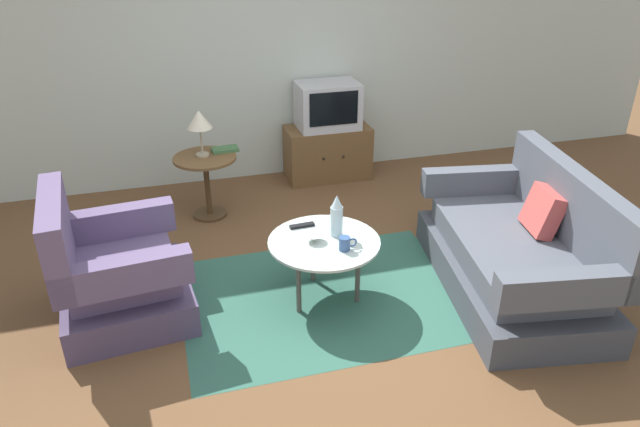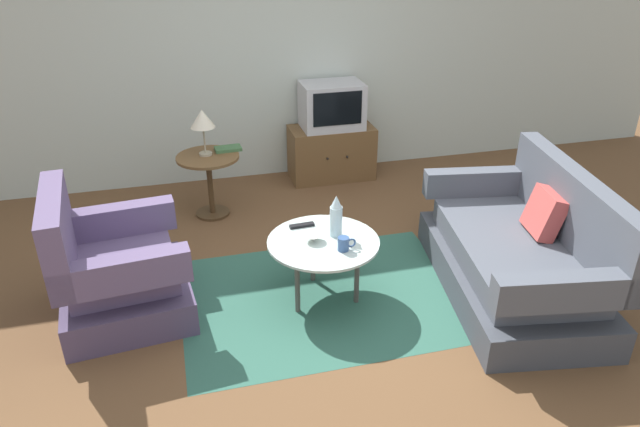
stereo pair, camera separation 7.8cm
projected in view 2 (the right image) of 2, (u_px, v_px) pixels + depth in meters
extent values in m
plane|color=brown|center=(344.00, 300.00, 4.17)|extent=(16.00, 16.00, 0.00)
cube|color=#B2BCB2|center=(274.00, 43.00, 5.67)|extent=(9.00, 0.12, 2.70)
cube|color=#2D5B4C|center=(323.00, 297.00, 4.20)|extent=(2.01, 1.50, 0.00)
cube|color=#4B3E5C|center=(128.00, 296.00, 4.00)|extent=(0.91, 0.95, 0.24)
cube|color=#5B4C70|center=(123.00, 270.00, 3.91)|extent=(0.74, 0.66, 0.18)
cube|color=#5B4C70|center=(58.00, 234.00, 3.64)|extent=(0.23, 0.88, 0.52)
cube|color=#5B4C70|center=(122.00, 274.00, 3.51)|extent=(0.83, 0.22, 0.22)
cube|color=#5B4C70|center=(115.00, 221.00, 4.12)|extent=(0.83, 0.22, 0.22)
cube|color=#3E424B|center=(508.00, 276.00, 4.22)|extent=(1.16, 1.81, 0.24)
cube|color=#4C515B|center=(512.00, 252.00, 4.13)|extent=(0.98, 1.52, 0.18)
cube|color=#4C515B|center=(573.00, 207.00, 4.00)|extent=(0.41, 1.69, 0.50)
cube|color=#4C515B|center=(479.00, 182.00, 4.72)|extent=(0.91, 0.28, 0.21)
cube|color=#4C515B|center=(569.00, 291.00, 3.35)|extent=(0.91, 0.28, 0.21)
cube|color=#C64C47|center=(544.00, 213.00, 4.11)|extent=(0.25, 0.35, 0.34)
cylinder|color=#B2C6C1|center=(323.00, 242.00, 3.99)|extent=(0.77, 0.77, 0.02)
cylinder|color=#4C4742|center=(313.00, 254.00, 4.30)|extent=(0.04, 0.04, 0.45)
cylinder|color=#4C4742|center=(297.00, 284.00, 3.95)|extent=(0.04, 0.04, 0.45)
cylinder|color=#4C4742|center=(357.00, 275.00, 4.05)|extent=(0.04, 0.04, 0.45)
cylinder|color=brown|center=(208.00, 157.00, 5.11)|extent=(0.55, 0.55, 0.02)
cylinder|color=#47311C|center=(210.00, 187.00, 5.24)|extent=(0.05, 0.05, 0.55)
cylinder|color=#47311C|center=(213.00, 213.00, 5.36)|extent=(0.30, 0.30, 0.02)
cube|color=brown|center=(331.00, 153.00, 6.01)|extent=(0.85, 0.42, 0.54)
sphere|color=black|center=(328.00, 159.00, 5.78)|extent=(0.02, 0.02, 0.02)
sphere|color=black|center=(347.00, 157.00, 5.83)|extent=(0.02, 0.02, 0.02)
cube|color=#B7B7BC|center=(332.00, 105.00, 5.79)|extent=(0.61, 0.42, 0.45)
cube|color=black|center=(338.00, 109.00, 5.60)|extent=(0.49, 0.01, 0.33)
cylinder|color=#9E937A|center=(206.00, 154.00, 5.12)|extent=(0.11, 0.11, 0.02)
cylinder|color=#9E937A|center=(204.00, 140.00, 5.06)|extent=(0.02, 0.02, 0.23)
cone|color=beige|center=(202.00, 119.00, 4.97)|extent=(0.21, 0.21, 0.16)
cylinder|color=silver|center=(336.00, 221.00, 4.00)|extent=(0.09, 0.09, 0.22)
cone|color=silver|center=(336.00, 201.00, 3.93)|extent=(0.08, 0.08, 0.09)
cylinder|color=#335184|center=(343.00, 244.00, 3.85)|extent=(0.08, 0.08, 0.10)
torus|color=#335184|center=(351.00, 243.00, 3.86)|extent=(0.07, 0.01, 0.07)
cone|color=silver|center=(313.00, 238.00, 3.96)|extent=(0.13, 0.13, 0.05)
cube|color=black|center=(302.00, 225.00, 4.16)|extent=(0.18, 0.05, 0.02)
cube|color=#3D663D|center=(228.00, 149.00, 5.22)|extent=(0.24, 0.15, 0.03)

